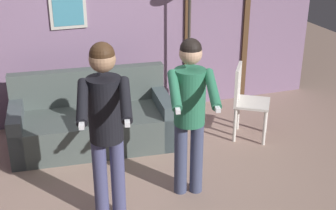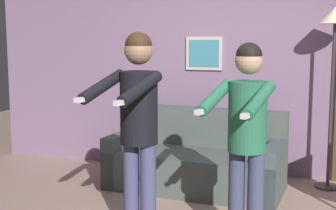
{
  "view_description": "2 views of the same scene",
  "coord_description": "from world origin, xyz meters",
  "px_view_note": "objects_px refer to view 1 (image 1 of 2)",
  "views": [
    {
      "loc": [
        -1.02,
        -3.92,
        2.74
      ],
      "look_at": [
        0.29,
        -0.05,
        0.97
      ],
      "focal_mm": 50.0,
      "sensor_mm": 36.0,
      "label": 1
    },
    {
      "loc": [
        0.95,
        -3.71,
        1.63
      ],
      "look_at": [
        -0.18,
        -0.04,
        1.11
      ],
      "focal_mm": 50.0,
      "sensor_mm": 36.0,
      "label": 2
    }
  ],
  "objects_px": {
    "couch": "(93,123)",
    "person_standing_left": "(106,118)",
    "dining_chair_distant": "(245,98)",
    "person_standing_right": "(190,105)"
  },
  "relations": [
    {
      "from": "person_standing_left",
      "to": "dining_chair_distant",
      "type": "bearing_deg",
      "value": 29.57
    },
    {
      "from": "couch",
      "to": "person_standing_left",
      "type": "distance_m",
      "value": 1.7
    },
    {
      "from": "person_standing_left",
      "to": "dining_chair_distant",
      "type": "height_order",
      "value": "person_standing_left"
    },
    {
      "from": "couch",
      "to": "dining_chair_distant",
      "type": "xyz_separation_m",
      "value": [
        1.84,
        -0.4,
        0.25
      ]
    },
    {
      "from": "person_standing_left",
      "to": "dining_chair_distant",
      "type": "relative_size",
      "value": 1.83
    },
    {
      "from": "person_standing_right",
      "to": "dining_chair_distant",
      "type": "xyz_separation_m",
      "value": [
        1.11,
        0.96,
        -0.45
      ]
    },
    {
      "from": "couch",
      "to": "person_standing_right",
      "type": "distance_m",
      "value": 1.69
    },
    {
      "from": "couch",
      "to": "person_standing_left",
      "type": "height_order",
      "value": "person_standing_left"
    },
    {
      "from": "person_standing_left",
      "to": "dining_chair_distant",
      "type": "distance_m",
      "value": 2.3
    },
    {
      "from": "couch",
      "to": "dining_chair_distant",
      "type": "distance_m",
      "value": 1.9
    }
  ]
}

